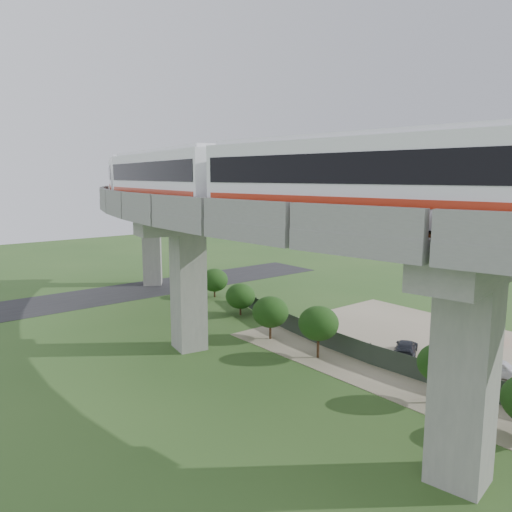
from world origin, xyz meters
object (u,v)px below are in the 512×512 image
object	(u,v)px
metro_train	(279,178)
car_dark	(406,348)
car_white	(501,368)
car_red	(481,329)

from	to	relation	value
metro_train	car_dark	world-z (taller)	metro_train
car_white	metro_train	bearing A→B (deg)	136.93
car_white	car_dark	bearing A→B (deg)	86.13
metro_train	car_red	bearing A→B (deg)	-5.81
metro_train	car_white	distance (m)	18.54
car_white	car_dark	distance (m)	6.12
metro_train	car_dark	distance (m)	16.45
metro_train	car_white	world-z (taller)	metro_train
car_white	car_dark	size ratio (longest dim) A/B	0.88
car_red	car_dark	world-z (taller)	car_red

